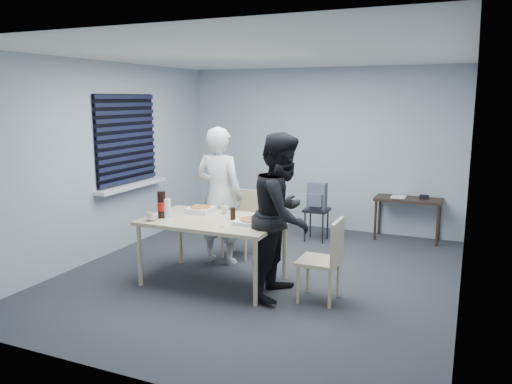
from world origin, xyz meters
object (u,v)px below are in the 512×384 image
at_px(person_white, 219,196).
at_px(mug_a, 152,216).
at_px(person_black, 282,215).
at_px(soda_bottle, 162,205).
at_px(dining_table, 213,224).
at_px(mug_b, 225,209).
at_px(backpack, 317,196).
at_px(chair_right, 327,255).
at_px(chair_far, 242,218).
at_px(stool, 317,216).
at_px(side_table, 408,203).

bearing_deg(person_white, mug_a, 71.74).
bearing_deg(person_black, soda_bottle, 96.32).
relative_size(dining_table, mug_b, 15.56).
bearing_deg(backpack, chair_right, -59.41).
height_order(dining_table, mug_a, mug_a).
xyz_separation_m(person_white, person_black, (1.12, -0.69, 0.00)).
distance_m(chair_far, person_black, 1.54).
bearing_deg(person_black, chair_far, 41.93).
bearing_deg(chair_right, person_black, 178.87).
bearing_deg(person_black, person_white, 58.53).
relative_size(stool, mug_b, 4.90).
height_order(dining_table, side_table, dining_table).
bearing_deg(person_black, mug_b, 68.66).
distance_m(backpack, soda_bottle, 2.60).
relative_size(backpack, mug_a, 3.17).
bearing_deg(mug_a, chair_far, 72.39).
bearing_deg(chair_far, person_white, -106.05).
xyz_separation_m(chair_far, stool, (0.74, 1.06, -0.13)).
height_order(chair_right, person_white, person_white).
bearing_deg(chair_right, dining_table, 178.71).
xyz_separation_m(side_table, stool, (-1.25, -0.58, -0.19)).
bearing_deg(mug_a, mug_b, 48.18).
xyz_separation_m(chair_right, mug_a, (-1.96, -0.31, 0.29)).
distance_m(stool, mug_a, 2.79).
relative_size(chair_right, mug_a, 7.24).
bearing_deg(backpack, dining_table, -94.40).
xyz_separation_m(mug_b, soda_bottle, (-0.56, -0.50, 0.10)).
xyz_separation_m(dining_table, side_table, (1.84, 2.73, -0.13)).
distance_m(person_white, stool, 1.79).
relative_size(person_black, mug_b, 17.70).
height_order(person_white, person_black, same).
height_order(chair_far, soda_bottle, soda_bottle).
xyz_separation_m(chair_right, backpack, (-0.76, 2.17, 0.17)).
relative_size(dining_table, person_white, 0.88).
height_order(chair_far, stool, chair_far).
xyz_separation_m(chair_right, mug_b, (-1.37, 0.35, 0.29)).
distance_m(person_black, stool, 2.24).
height_order(dining_table, person_black, person_black).
relative_size(person_black, mug_a, 14.39).
distance_m(dining_table, person_white, 0.74).
xyz_separation_m(chair_right, side_table, (0.49, 2.76, 0.06)).
distance_m(chair_far, chair_right, 1.87).
bearing_deg(stool, backpack, -90.00).
height_order(chair_right, mug_b, chair_right).
bearing_deg(side_table, soda_bottle, -129.75).
xyz_separation_m(chair_far, mug_a, (-0.45, -1.43, 0.29)).
bearing_deg(chair_far, mug_a, -107.61).
distance_m(chair_right, side_table, 2.80).
relative_size(backpack, mug_b, 3.90).
distance_m(dining_table, side_table, 3.29).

